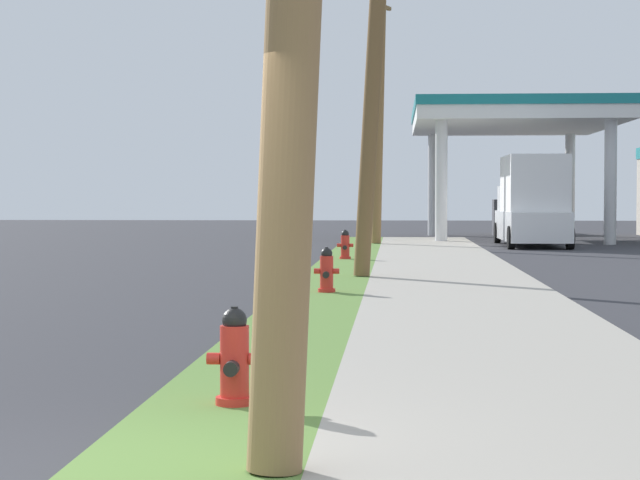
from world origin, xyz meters
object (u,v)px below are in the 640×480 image
car_tan_by_near_pump (535,219)px  fire_hydrant_third (345,246)px  utility_pole_midground (374,59)px  fire_hydrant_second (327,273)px  truck_white_at_forecourt (532,203)px  utility_pole_background (379,113)px  fire_hydrant_nearest (234,362)px

car_tan_by_near_pump → fire_hydrant_third: bearing=-107.3°
fire_hydrant_third → utility_pole_midground: utility_pole_midground is taller
fire_hydrant_second → truck_white_at_forecourt: truck_white_at_forecourt is taller
fire_hydrant_second → utility_pole_background: size_ratio=0.09×
utility_pole_midground → car_tan_by_near_pump: (6.81, 31.09, -3.71)m
car_tan_by_near_pump → utility_pole_midground: bearing=-102.3°
fire_hydrant_second → fire_hydrant_third: (-0.15, 10.54, 0.00)m
fire_hydrant_third → truck_white_at_forecourt: (5.99, 11.08, 1.04)m
fire_hydrant_third → truck_white_at_forecourt: 12.64m
fire_hydrant_second → truck_white_at_forecourt: (5.83, 21.62, 1.04)m
fire_hydrant_third → truck_white_at_forecourt: bearing=61.6°
fire_hydrant_nearest → fire_hydrant_third: (-0.09, 21.13, 0.00)m
utility_pole_midground → truck_white_at_forecourt: (5.13, 17.59, -2.95)m
fire_hydrant_nearest → car_tan_by_near_pump: bearing=80.6°
car_tan_by_near_pump → truck_white_at_forecourt: bearing=-97.1°
fire_hydrant_third → car_tan_by_near_pump: 25.76m
fire_hydrant_third → utility_pole_midground: bearing=-82.5°
fire_hydrant_second → utility_pole_midground: bearing=80.1°
fire_hydrant_second → car_tan_by_near_pump: car_tan_by_near_pump is taller
fire_hydrant_third → truck_white_at_forecourt: size_ratio=0.12×
fire_hydrant_third → car_tan_by_near_pump: car_tan_by_near_pump is taller
fire_hydrant_nearest → truck_white_at_forecourt: truck_white_at_forecourt is taller
fire_hydrant_third → utility_pole_background: bearing=86.1°
fire_hydrant_second → car_tan_by_near_pump: bearing=77.9°
fire_hydrant_nearest → utility_pole_background: (0.62, 31.43, 4.12)m
truck_white_at_forecourt → fire_hydrant_second: bearing=-105.1°
truck_white_at_forecourt → utility_pole_midground: bearing=-106.3°
car_tan_by_near_pump → truck_white_at_forecourt: (-1.67, -13.51, 0.77)m
fire_hydrant_second → fire_hydrant_third: size_ratio=1.00×
car_tan_by_near_pump → truck_white_at_forecourt: 13.63m
fire_hydrant_third → fire_hydrant_nearest: bearing=-89.8°
fire_hydrant_nearest → utility_pole_midground: bearing=87.0°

